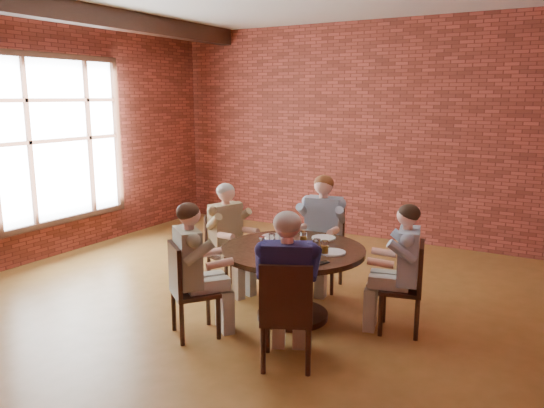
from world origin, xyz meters
The scene contains 29 objects.
floor centered at (0.00, 0.00, 0.00)m, with size 7.00×7.00×0.00m, color olive.
wall_back centered at (0.00, 3.50, 1.70)m, with size 7.00×7.00×0.00m, color #97392B.
wall_left centered at (-3.25, 0.00, 1.70)m, with size 7.00×7.00×0.00m, color #97392B.
ceiling_beam centered at (-2.45, 0.00, 3.27)m, with size 0.22×6.90×0.26m, color black.
window centered at (-3.18, 0.40, 1.65)m, with size 0.10×2.16×2.36m.
dining_table centered at (0.74, 0.00, 0.53)m, with size 1.46×1.46×0.75m.
chair_a centered at (1.86, 0.26, 0.49)m, with size 0.47×0.47×0.90m.
diner_a centered at (1.79, 0.25, 0.63)m, with size 0.48×0.60×1.26m, color teal, non-canonical shape.
chair_b centered at (0.61, 1.05, 0.51)m, with size 0.49×0.49×0.95m.
diner_b centered at (0.62, 0.96, 0.68)m, with size 0.54×0.66×1.35m, color gray, non-canonical shape.
chair_c centered at (-0.35, 0.35, 0.49)m, with size 0.50×0.50×0.90m.
diner_c centered at (-0.28, 0.33, 0.64)m, with size 0.49×0.60×1.27m, color brown, non-canonical shape.
chair_d centered at (0.08, -0.88, 0.50)m, with size 0.57×0.57×0.92m.
diner_d centered at (0.13, -0.81, 0.65)m, with size 0.50×0.62×1.29m, color tan, non-canonical shape.
chair_e centered at (1.19, -0.95, 0.51)m, with size 0.57×0.57×0.94m.
diner_e centered at (1.15, -0.87, 0.67)m, with size 0.53×0.66×1.34m, color #1A1A48, non-canonical shape.
plate_a centered at (1.16, 0.04, 0.76)m, with size 0.26×0.26×0.01m, color white.
plate_b centered at (0.86, 0.49, 0.76)m, with size 0.26×0.26×0.01m, color white.
plate_c centered at (0.37, 0.26, 0.76)m, with size 0.26×0.26×0.01m, color white.
plate_d centered at (0.85, -0.36, 0.76)m, with size 0.26×0.26×0.01m, color white.
glass_a centered at (1.02, -0.04, 0.82)m, with size 0.07×0.07×0.14m, color white.
glass_b centered at (0.78, 0.17, 0.82)m, with size 0.07×0.07×0.14m, color white.
glass_c centered at (0.56, 0.28, 0.82)m, with size 0.07×0.07×0.14m, color white.
glass_d centered at (0.56, 0.09, 0.82)m, with size 0.07×0.07×0.14m, color white.
glass_e centered at (0.55, -0.09, 0.82)m, with size 0.07×0.07×0.14m, color white.
glass_f centered at (0.52, -0.23, 0.82)m, with size 0.07×0.07×0.14m, color white.
glass_g centered at (0.81, -0.19, 0.82)m, with size 0.07×0.07×0.14m, color white.
glass_h centered at (1.12, -0.05, 0.82)m, with size 0.07×0.07×0.14m, color white.
smartphone centered at (1.21, -0.30, 0.75)m, with size 0.06×0.13×0.01m, color black.
Camera 1 is at (3.14, -4.55, 2.25)m, focal length 35.00 mm.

